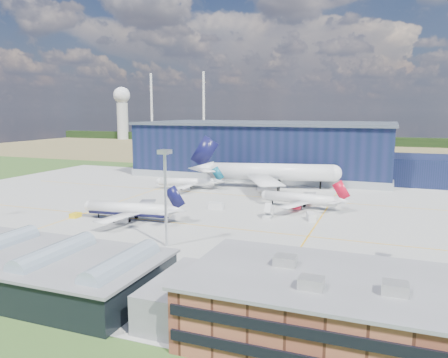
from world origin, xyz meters
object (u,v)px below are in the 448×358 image
at_px(airliner_regional, 187,178).
at_px(gse_van_a, 216,206).
at_px(car_a, 156,252).
at_px(airstair, 269,213).
at_px(light_mast_center, 165,182).
at_px(gse_van_b, 311,217).
at_px(airliner_widebody, 272,163).
at_px(hangar, 272,151).
at_px(airliner_navy, 129,202).
at_px(airliner_red, 300,193).
at_px(gse_tug_b, 75,215).
at_px(car_b, 244,288).
at_px(ops_building, 353,312).
at_px(gse_tug_c, 311,201).

distance_m(airliner_regional, gse_van_a, 38.51).
bearing_deg(car_a, airstair, -21.70).
relative_size(light_mast_center, gse_van_b, 4.79).
bearing_deg(airliner_widebody, airliner_regional, -167.21).
height_order(hangar, gse_van_a, hangar).
height_order(airliner_navy, airliner_regional, airliner_navy).
distance_m(airliner_red, airliner_regional, 52.92).
bearing_deg(light_mast_center, hangar, 93.30).
xyz_separation_m(airliner_navy, gse_van_a, (18.31, 22.64, -4.24)).
bearing_deg(gse_tug_b, gse_van_b, 14.75).
bearing_deg(airliner_widebody, airliner_red, -73.63).
relative_size(airliner_navy, car_b, 9.55).
distance_m(airliner_red, car_a, 62.18).
height_order(gse_van_a, airstair, airstair).
relative_size(ops_building, gse_van_b, 9.58).
distance_m(airliner_widebody, gse_tug_b, 82.31).
xyz_separation_m(airliner_regional, gse_van_a, (24.68, -29.36, -3.53)).
xyz_separation_m(airliner_red, airliner_regional, (-49.76, 18.00, -0.33)).
height_order(airliner_red, airliner_widebody, airliner_widebody).
height_order(hangar, airliner_navy, hangar).
bearing_deg(airliner_navy, gse_van_a, -134.47).
bearing_deg(gse_van_a, airliner_navy, 139.36).
bearing_deg(car_b, gse_tug_b, 61.60).
bearing_deg(airliner_navy, car_b, 137.30).
bearing_deg(gse_van_b, airliner_red, 91.95).
height_order(gse_van_b, car_b, gse_van_b).
bearing_deg(gse_tug_b, hangar, 70.38).
height_order(airliner_red, gse_van_a, airliner_red).
height_order(light_mast_center, airstair, light_mast_center).
xyz_separation_m(light_mast_center, gse_tug_c, (23.72, 60.74, -14.77)).
bearing_deg(ops_building, airliner_red, 106.05).
xyz_separation_m(airliner_regional, gse_tug_b, (-10.60, -55.14, -3.93)).
xyz_separation_m(airliner_widebody, gse_tug_c, (20.71, -24.26, -9.76)).
distance_m(ops_building, airliner_regional, 124.03).
bearing_deg(gse_van_b, car_b, -113.46).
bearing_deg(airliner_widebody, ops_building, -82.72).
bearing_deg(airliner_regional, car_b, 105.04).
height_order(airliner_widebody, gse_tug_b, airliner_widebody).
bearing_deg(airstair, airliner_regional, 141.09).
height_order(gse_tug_b, gse_van_b, gse_van_b).
bearing_deg(light_mast_center, airliner_red, 67.62).
relative_size(hangar, airliner_red, 4.75).
height_order(gse_van_a, car_b, gse_van_a).
distance_m(hangar, airstair, 92.13).
bearing_deg(gse_van_b, gse_tug_b, 177.27).
bearing_deg(car_a, airliner_regional, 18.02).
height_order(ops_building, airliner_widebody, airliner_widebody).
distance_m(airstair, car_b, 55.00).
height_order(gse_tug_b, gse_van_a, gse_van_a).
xyz_separation_m(ops_building, gse_tug_c, (-21.29, 90.75, -4.14)).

